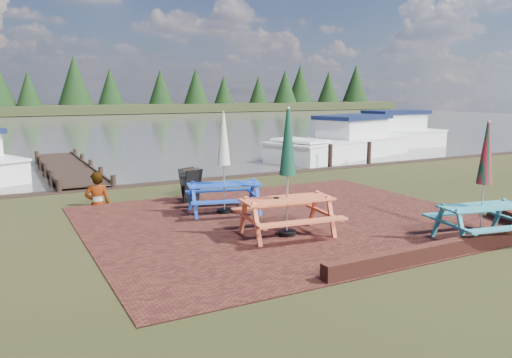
{
  "coord_description": "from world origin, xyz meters",
  "views": [
    {
      "loc": [
        -5.92,
        -8.69,
        2.98
      ],
      "look_at": [
        -0.66,
        1.27,
        1.0
      ],
      "focal_mm": 35.0,
      "sensor_mm": 36.0,
      "label": 1
    }
  ],
  "objects_px": {
    "boat_far": "(386,136)",
    "picnic_table_teal": "(483,200)",
    "picnic_table_red": "(287,192)",
    "chalkboard": "(191,185)",
    "picnic_table_blue": "(224,179)",
    "person": "(96,172)",
    "boat_near": "(343,144)",
    "jetty": "(68,168)"
  },
  "relations": [
    {
      "from": "boat_far",
      "to": "picnic_table_teal",
      "type": "bearing_deg",
      "value": 143.74
    },
    {
      "from": "picnic_table_red",
      "to": "chalkboard",
      "type": "xyz_separation_m",
      "value": [
        -0.63,
        4.0,
        -0.45
      ]
    },
    {
      "from": "picnic_table_red",
      "to": "picnic_table_blue",
      "type": "bearing_deg",
      "value": 104.54
    },
    {
      "from": "chalkboard",
      "to": "person",
      "type": "relative_size",
      "value": 0.52
    },
    {
      "from": "picnic_table_teal",
      "to": "picnic_table_blue",
      "type": "relative_size",
      "value": 0.96
    },
    {
      "from": "boat_near",
      "to": "jetty",
      "type": "bearing_deg",
      "value": 71.1
    },
    {
      "from": "picnic_table_teal",
      "to": "picnic_table_red",
      "type": "height_order",
      "value": "picnic_table_red"
    },
    {
      "from": "picnic_table_teal",
      "to": "boat_far",
      "type": "relative_size",
      "value": 0.32
    },
    {
      "from": "jetty",
      "to": "boat_far",
      "type": "distance_m",
      "value": 17.45
    },
    {
      "from": "picnic_table_teal",
      "to": "boat_far",
      "type": "height_order",
      "value": "picnic_table_teal"
    },
    {
      "from": "picnic_table_red",
      "to": "picnic_table_blue",
      "type": "height_order",
      "value": "picnic_table_red"
    },
    {
      "from": "picnic_table_blue",
      "to": "chalkboard",
      "type": "distance_m",
      "value": 1.66
    },
    {
      "from": "picnic_table_blue",
      "to": "boat_far",
      "type": "relative_size",
      "value": 0.33
    },
    {
      "from": "boat_far",
      "to": "picnic_table_red",
      "type": "bearing_deg",
      "value": 132.23
    },
    {
      "from": "picnic_table_blue",
      "to": "person",
      "type": "bearing_deg",
      "value": 151.88
    },
    {
      "from": "jetty",
      "to": "boat_near",
      "type": "xyz_separation_m",
      "value": [
        12.68,
        -0.48,
        0.34
      ]
    },
    {
      "from": "chalkboard",
      "to": "boat_far",
      "type": "bearing_deg",
      "value": 8.87
    },
    {
      "from": "picnic_table_teal",
      "to": "person",
      "type": "xyz_separation_m",
      "value": [
        -6.24,
        6.91,
        0.05
      ]
    },
    {
      "from": "picnic_table_red",
      "to": "person",
      "type": "height_order",
      "value": "picnic_table_red"
    },
    {
      "from": "picnic_table_teal",
      "to": "jetty",
      "type": "bearing_deg",
      "value": 125.2
    },
    {
      "from": "picnic_table_teal",
      "to": "chalkboard",
      "type": "relative_size",
      "value": 2.61
    },
    {
      "from": "boat_near",
      "to": "person",
      "type": "distance_m",
      "value": 14.17
    },
    {
      "from": "person",
      "to": "boat_near",
      "type": "bearing_deg",
      "value": -146.56
    },
    {
      "from": "jetty",
      "to": "boat_far",
      "type": "height_order",
      "value": "boat_far"
    },
    {
      "from": "picnic_table_red",
      "to": "boat_far",
      "type": "height_order",
      "value": "picnic_table_red"
    },
    {
      "from": "picnic_table_red",
      "to": "boat_far",
      "type": "xyz_separation_m",
      "value": [
        14.51,
        13.03,
        -0.44
      ]
    },
    {
      "from": "chalkboard",
      "to": "picnic_table_red",
      "type": "bearing_deg",
      "value": -103.04
    },
    {
      "from": "picnic_table_teal",
      "to": "chalkboard",
      "type": "height_order",
      "value": "picnic_table_teal"
    },
    {
      "from": "picnic_table_red",
      "to": "boat_far",
      "type": "bearing_deg",
      "value": 48.31
    },
    {
      "from": "picnic_table_red",
      "to": "jetty",
      "type": "height_order",
      "value": "picnic_table_red"
    },
    {
      "from": "picnic_table_blue",
      "to": "boat_near",
      "type": "height_order",
      "value": "picnic_table_blue"
    },
    {
      "from": "chalkboard",
      "to": "person",
      "type": "xyz_separation_m",
      "value": [
        -2.33,
        0.8,
        0.41
      ]
    },
    {
      "from": "boat_near",
      "to": "chalkboard",
      "type": "bearing_deg",
      "value": 106.66
    },
    {
      "from": "picnic_table_teal",
      "to": "person",
      "type": "relative_size",
      "value": 1.35
    },
    {
      "from": "picnic_table_red",
      "to": "person",
      "type": "bearing_deg",
      "value": 128.09
    },
    {
      "from": "picnic_table_teal",
      "to": "picnic_table_red",
      "type": "relative_size",
      "value": 0.9
    },
    {
      "from": "picnic_table_blue",
      "to": "boat_far",
      "type": "distance_m",
      "value": 18.27
    },
    {
      "from": "picnic_table_teal",
      "to": "picnic_table_red",
      "type": "distance_m",
      "value": 3.9
    },
    {
      "from": "picnic_table_teal",
      "to": "jetty",
      "type": "relative_size",
      "value": 0.26
    },
    {
      "from": "picnic_table_red",
      "to": "jetty",
      "type": "bearing_deg",
      "value": 110.47
    },
    {
      "from": "chalkboard",
      "to": "picnic_table_teal",
      "type": "bearing_deg",
      "value": -79.4
    },
    {
      "from": "picnic_table_blue",
      "to": "picnic_table_red",
      "type": "bearing_deg",
      "value": -67.59
    }
  ]
}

